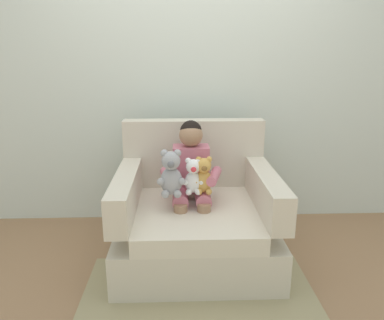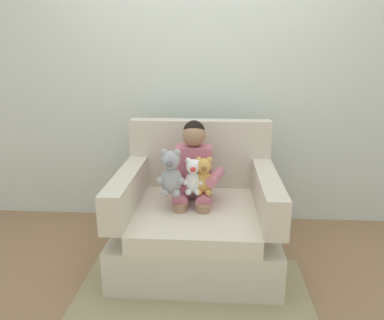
% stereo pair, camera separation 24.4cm
% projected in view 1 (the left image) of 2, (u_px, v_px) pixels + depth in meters
% --- Properties ---
extents(ground_plane, '(8.00, 8.00, 0.00)m').
position_uv_depth(ground_plane, '(196.00, 258.00, 2.71)').
color(ground_plane, '#936D4C').
extents(back_wall, '(6.00, 0.10, 2.60)m').
position_uv_depth(back_wall, '(192.00, 73.00, 3.11)').
color(back_wall, silver).
rests_on(back_wall, ground).
extents(armchair, '(1.11, 1.01, 0.96)m').
position_uv_depth(armchair, '(196.00, 218.00, 2.67)').
color(armchair, beige).
rests_on(armchair, ground).
extents(seated_child, '(0.45, 0.39, 0.82)m').
position_uv_depth(seated_child, '(191.00, 173.00, 2.62)').
color(seated_child, '#C66B7F').
rests_on(seated_child, armchair).
extents(plush_white, '(0.15, 0.12, 0.25)m').
position_uv_depth(plush_white, '(193.00, 177.00, 2.49)').
color(plush_white, white).
rests_on(plush_white, armchair).
extents(plush_grey, '(0.19, 0.16, 0.32)m').
position_uv_depth(plush_grey, '(171.00, 174.00, 2.45)').
color(plush_grey, '#9E9EA3').
rests_on(plush_grey, armchair).
extents(plush_honey, '(0.15, 0.13, 0.26)m').
position_uv_depth(plush_honey, '(204.00, 176.00, 2.50)').
color(plush_honey, gold).
rests_on(plush_honey, armchair).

